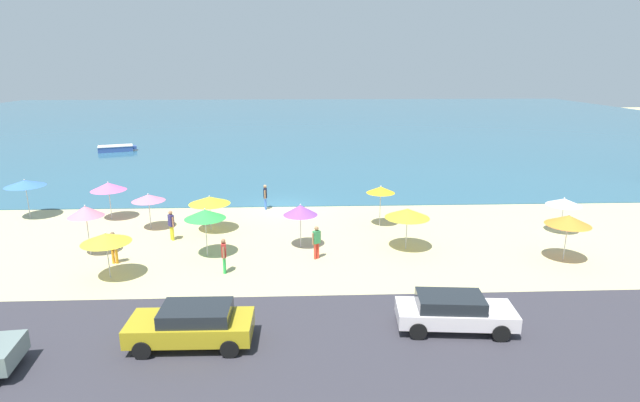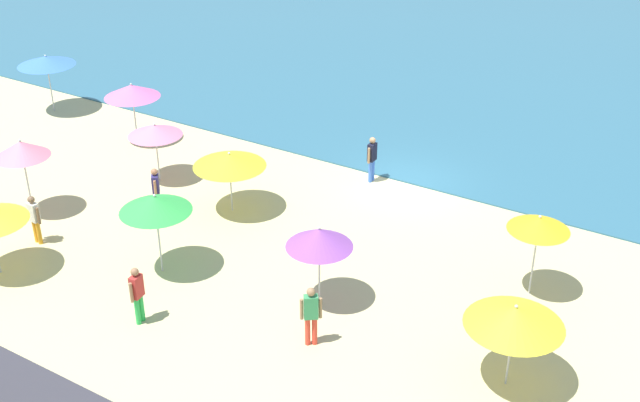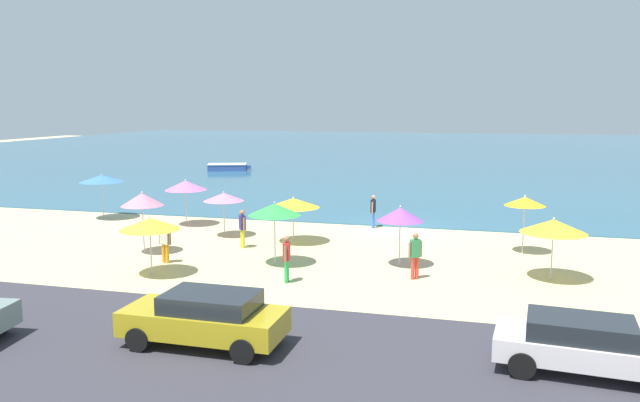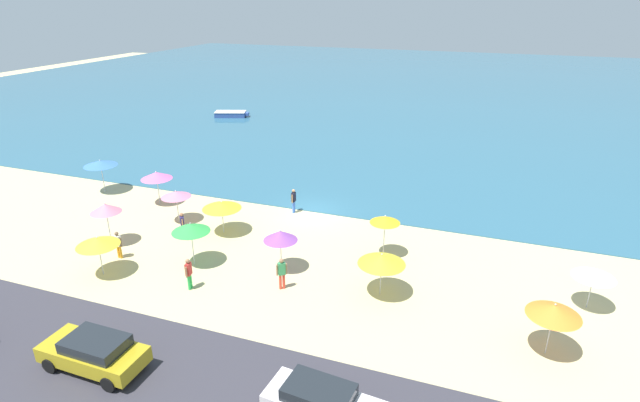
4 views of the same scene
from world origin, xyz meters
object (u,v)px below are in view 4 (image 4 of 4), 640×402
beach_umbrella_5 (100,163)px  bather_1 (118,243)px  beach_umbrella_2 (594,274)px  beach_umbrella_1 (382,259)px  beach_umbrella_3 (554,310)px  bather_4 (182,224)px  beach_umbrella_8 (222,205)px  beach_umbrella_11 (97,242)px  skiff_nearshore (231,114)px  parked_car_0 (323,402)px  bather_0 (189,272)px  bather_2 (294,199)px  bather_3 (282,272)px  beach_umbrella_0 (191,228)px  parked_car_3 (94,352)px  beach_umbrella_6 (156,175)px  beach_umbrella_7 (385,220)px  beach_umbrella_10 (176,194)px  beach_umbrella_9 (105,208)px

beach_umbrella_5 → bather_1: size_ratio=1.55×
beach_umbrella_2 → beach_umbrella_1: bearing=-166.8°
beach_umbrella_3 → bather_4: (-20.52, 3.94, -1.18)m
beach_umbrella_8 → beach_umbrella_11: (-3.54, -6.70, 0.09)m
skiff_nearshore → beach_umbrella_5: bearing=-82.6°
beach_umbrella_2 → skiff_nearshore: 46.90m
beach_umbrella_5 → parked_car_0: 27.73m
skiff_nearshore → beach_umbrella_1: bearing=-50.5°
beach_umbrella_2 → beach_umbrella_11: beach_umbrella_11 is taller
bather_0 → bather_1: 5.80m
beach_umbrella_8 → beach_umbrella_11: size_ratio=1.08×
bather_4 → beach_umbrella_5: bearing=155.3°
beach_umbrella_5 → bather_2: 15.26m
bather_1 → bather_2: bather_2 is taller
beach_umbrella_5 → bather_3: 19.98m
beach_umbrella_0 → bather_3: beach_umbrella_0 is taller
bather_0 → bather_3: 4.72m
parked_car_3 → beach_umbrella_8: bearing=96.8°
bather_1 → beach_umbrella_0: bearing=10.4°
parked_car_0 → skiff_nearshore: (-26.45, 40.63, -0.40)m
beach_umbrella_2 → beach_umbrella_8: (-20.64, 1.26, -0.01)m
beach_umbrella_5 → beach_umbrella_6: beach_umbrella_5 is taller
beach_umbrella_2 → beach_umbrella_7: 10.60m
bather_0 → skiff_nearshore: 38.93m
beach_umbrella_5 → beach_umbrella_6: size_ratio=1.04×
beach_umbrella_10 → bather_3: 11.15m
beach_umbrella_8 → bather_2: 5.41m
beach_umbrella_1 → beach_umbrella_8: bearing=162.2°
bather_1 → bather_2: size_ratio=0.96×
beach_umbrella_6 → parked_car_0: size_ratio=0.56×
beach_umbrella_7 → bather_3: 6.75m
beach_umbrella_6 → beach_umbrella_3: bearing=-17.8°
bather_0 → skiff_nearshore: size_ratio=0.40×
bather_2 → parked_car_3: size_ratio=0.40×
beach_umbrella_6 → parked_car_3: 17.47m
bather_0 → parked_car_0: (9.26, -5.71, -0.18)m
beach_umbrella_8 → parked_car_0: bearing=-47.7°
beach_umbrella_6 → bather_0: 12.39m
bather_1 → skiff_nearshore: (-11.56, 33.51, -0.54)m
beach_umbrella_6 → beach_umbrella_9: (1.16, -6.31, 0.22)m
beach_umbrella_5 → beach_umbrella_10: 8.92m
beach_umbrella_11 → parked_car_0: beach_umbrella_11 is taller
beach_umbrella_2 → beach_umbrella_11: size_ratio=0.96×
beach_umbrella_0 → bather_2: bearing=73.8°
beach_umbrella_6 → bather_4: beach_umbrella_6 is taller
beach_umbrella_3 → beach_umbrella_9: 24.29m
beach_umbrella_6 → beach_umbrella_5: bearing=174.4°
bather_4 → beach_umbrella_9: bearing=-150.3°
beach_umbrella_10 → beach_umbrella_11: bearing=-88.8°
bather_4 → parked_car_3: 11.64m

